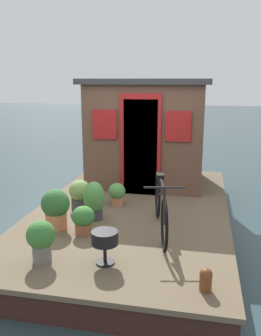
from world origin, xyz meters
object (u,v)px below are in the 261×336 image
Objects in this scene: potted_plant_mint at (94,200)px; potted_plant_sage at (83,219)px; houseboat_cabin at (148,132)px; potted_plant_basil at (41,239)px; potted_plant_thyme at (80,194)px; potted_plant_rosemary at (56,208)px; bicycle at (161,206)px; potted_plant_lavender at (117,193)px; mooring_bollard at (206,279)px; charcoal_grill at (105,240)px.

potted_plant_sage is at bearing -178.95° from potted_plant_mint.
potted_plant_mint is at bearing 167.95° from houseboat_cabin.
potted_plant_basil is 1.75m from potted_plant_thyme.
houseboat_cabin is 4.16× the size of potted_plant_rosemary.
houseboat_cabin is 1.37× the size of bicycle.
potted_plant_lavender is 1.56× the size of mooring_bollard.
charcoal_grill is (-0.73, -0.50, 0.08)m from potted_plant_sage.
houseboat_cabin is 4.81× the size of potted_plant_basil.
potted_plant_lavender is (0.66, -0.19, -0.09)m from potted_plant_mint.
charcoal_grill is (0.10, -0.72, 0.01)m from potted_plant_basil.
bicycle reaches higher than mooring_bollard.
houseboat_cabin is at bearing -12.05° from potted_plant_mint.
potted_plant_rosemary is 1.23m from charcoal_grill.
bicycle is 1.05m from potted_plant_mint.
potted_plant_thyme reaches higher than charcoal_grill.
houseboat_cabin reaches higher than potted_plant_mint.
houseboat_cabin reaches higher than bicycle.
charcoal_grill is (-1.26, -0.51, -0.00)m from potted_plant_mint.
charcoal_grill reaches higher than potted_plant_sage.
bicycle is 3.03× the size of potted_plant_rosemary.
potted_plant_thyme is (0.39, 0.36, -0.05)m from potted_plant_mint.
bicycle reaches higher than potted_plant_lavender.
houseboat_cabin is 3.48m from charcoal_grill.
potted_plant_thyme is at bearing 42.55° from potted_plant_mint.
potted_plant_basil is at bearing -166.92° from potted_plant_rosemary.
bicycle is at bearing -137.68° from potted_plant_lavender.
mooring_bollard is (-1.97, -1.99, -0.12)m from potted_plant_thyme.
potted_plant_mint is 1.18× the size of potted_plant_basil.
houseboat_cabin reaches higher than potted_plant_lavender.
potted_plant_basil is at bearing 169.03° from potted_plant_lavender.
potted_plant_lavender is at bearing -63.51° from potted_plant_thyme.
potted_plant_mint is 0.53m from potted_plant_thyme.
potted_plant_thyme is at bearing 155.05° from houseboat_cabin.
charcoal_grill is at bearing -131.10° from potted_plant_rosemary.
potted_plant_rosemary reaches higher than potted_plant_sage.
potted_plant_mint is 0.54m from potted_plant_sage.
bicycle is 7.09× the size of mooring_bollard.
bicycle reaches higher than potted_plant_mint.
potted_plant_lavender is (0.27, -0.54, -0.04)m from potted_plant_thyme.
houseboat_cabin is at bearing -18.68° from potted_plant_rosemary.
potted_plant_sage is at bearing 34.65° from charcoal_grill.
bicycle is (-2.39, -0.56, -0.66)m from houseboat_cabin.
charcoal_grill reaches higher than mooring_bollard.
houseboat_cabin is 4.08× the size of potted_plant_mint.
bicycle reaches higher than potted_plant_basil.
houseboat_cabin reaches higher than charcoal_grill.
potted_plant_basil is at bearing 82.94° from mooring_bollard.
bicycle reaches higher than potted_plant_sage.
houseboat_cabin reaches higher than potted_plant_sage.
potted_plant_thyme is 1.25× the size of potted_plant_lavender.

